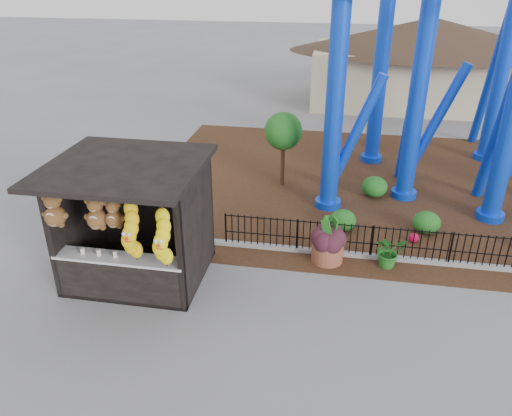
% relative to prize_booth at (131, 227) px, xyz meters
% --- Properties ---
extents(ground, '(120.00, 120.00, 0.00)m').
position_rel_prize_booth_xyz_m(ground, '(2.99, -0.90, -1.53)').
color(ground, slate).
rests_on(ground, ground).
extents(mulch_bed, '(18.00, 12.00, 0.02)m').
position_rel_prize_booth_xyz_m(mulch_bed, '(6.99, 7.10, -1.52)').
color(mulch_bed, '#331E11').
rests_on(mulch_bed, ground).
extents(curb, '(18.00, 0.18, 0.12)m').
position_rel_prize_booth_xyz_m(curb, '(6.99, 2.10, -1.47)').
color(curb, gray).
rests_on(curb, ground).
extents(prize_booth, '(3.50, 3.40, 3.12)m').
position_rel_prize_booth_xyz_m(prize_booth, '(0.00, 0.00, 0.00)').
color(prize_booth, black).
rests_on(prize_booth, ground).
extents(picket_fence, '(12.20, 0.06, 1.00)m').
position_rel_prize_booth_xyz_m(picket_fence, '(7.89, 2.10, -1.03)').
color(picket_fence, black).
rests_on(picket_fence, ground).
extents(terracotta_planter, '(0.85, 0.85, 0.56)m').
position_rel_prize_booth_xyz_m(terracotta_planter, '(4.63, 1.77, -1.25)').
color(terracotta_planter, brown).
rests_on(terracotta_planter, ground).
extents(planter_foliage, '(0.70, 0.70, 0.64)m').
position_rel_prize_booth_xyz_m(planter_foliage, '(4.63, 1.77, -0.65)').
color(planter_foliage, '#32141D').
rests_on(planter_foliage, terracotta_planter).
extents(potted_plant, '(1.00, 0.94, 0.89)m').
position_rel_prize_booth_xyz_m(potted_plant, '(6.21, 1.80, -1.09)').
color(potted_plant, '#2A5017').
rests_on(potted_plant, ground).
extents(landscaping, '(8.31, 3.93, 0.69)m').
position_rel_prize_booth_xyz_m(landscaping, '(7.54, 4.58, -1.21)').
color(landscaping, '#1C591A').
rests_on(landscaping, mulch_bed).
extents(pavilion, '(15.00, 15.00, 4.80)m').
position_rel_prize_booth_xyz_m(pavilion, '(8.99, 19.10, 1.53)').
color(pavilion, '#BFAD8C').
rests_on(pavilion, ground).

